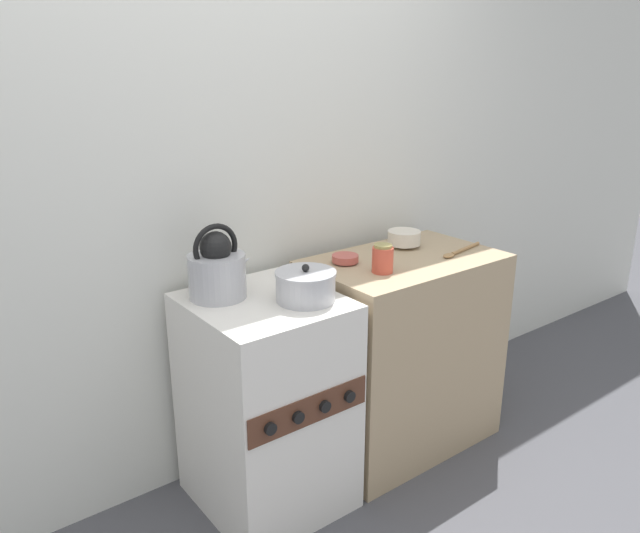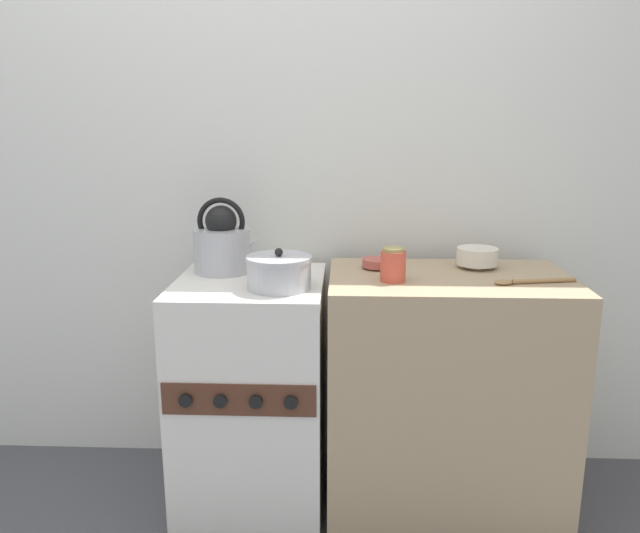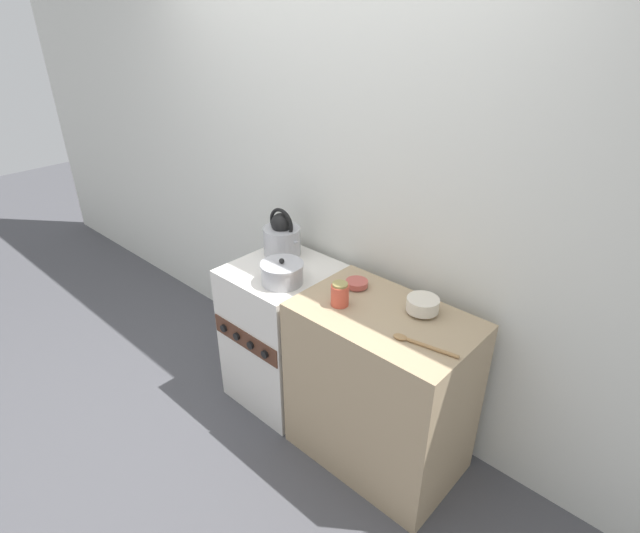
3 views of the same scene
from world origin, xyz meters
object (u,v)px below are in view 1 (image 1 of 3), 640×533
at_px(kettle, 217,269).
at_px(small_ceramic_bowl, 345,259).
at_px(cooking_pot, 306,286).
at_px(storage_jar, 383,259).
at_px(enamel_bowl, 404,238).
at_px(stove, 267,403).

distance_m(kettle, small_ceramic_bowl, 0.58).
bearing_deg(cooking_pot, storage_jar, 0.88).
height_order(cooking_pot, storage_jar, storage_jar).
height_order(cooking_pot, enamel_bowl, cooking_pot).
xyz_separation_m(stove, enamel_bowl, (0.82, 0.11, 0.50)).
xyz_separation_m(stove, cooking_pot, (0.12, -0.10, 0.49)).
bearing_deg(enamel_bowl, storage_jar, -147.62).
xyz_separation_m(enamel_bowl, storage_jar, (-0.32, -0.20, 0.01)).
xyz_separation_m(cooking_pot, storage_jar, (0.38, 0.01, 0.03)).
distance_m(kettle, cooking_pot, 0.33).
distance_m(kettle, enamel_bowl, 0.94).
distance_m(cooking_pot, small_ceramic_bowl, 0.39).
relative_size(enamel_bowl, storage_jar, 1.29).
bearing_deg(small_ceramic_bowl, cooking_pot, -151.31).
relative_size(stove, cooking_pot, 3.86).
relative_size(cooking_pot, small_ceramic_bowl, 2.00).
bearing_deg(small_ceramic_bowl, kettle, 176.14).
bearing_deg(stove, small_ceramic_bowl, 10.60).
height_order(kettle, cooking_pot, kettle).
distance_m(cooking_pot, enamel_bowl, 0.74).
height_order(cooking_pot, small_ceramic_bowl, cooking_pot).
bearing_deg(enamel_bowl, stove, -172.45).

